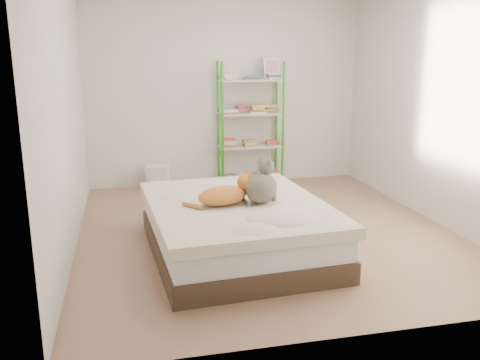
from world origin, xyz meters
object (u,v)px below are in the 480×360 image
object	(u,v)px
grey_cat	(261,182)
white_bin	(158,178)
bed	(237,228)
orange_cat	(222,193)
shelf_unit	(251,124)
cardboard_box	(258,201)

from	to	relation	value
grey_cat	white_bin	bearing A→B (deg)	-17.82
bed	orange_cat	distance (m)	0.39
grey_cat	shelf_unit	xyz separation A→B (m)	(0.52, 2.48, 0.17)
shelf_unit	white_bin	world-z (taller)	shelf_unit
grey_cat	shelf_unit	distance (m)	2.54
cardboard_box	shelf_unit	bearing A→B (deg)	86.50
bed	shelf_unit	size ratio (longest dim) A/B	1.16
grey_cat	bed	bearing A→B (deg)	35.50
bed	cardboard_box	world-z (taller)	bed
grey_cat	orange_cat	bearing A→B (deg)	52.63
grey_cat	white_bin	distance (m)	2.62
bed	shelf_unit	bearing A→B (deg)	69.35
cardboard_box	white_bin	size ratio (longest dim) A/B	1.39
white_bin	grey_cat	bearing A→B (deg)	-72.54
orange_cat	cardboard_box	world-z (taller)	orange_cat
orange_cat	shelf_unit	world-z (taller)	shelf_unit
bed	orange_cat	world-z (taller)	orange_cat
shelf_unit	cardboard_box	xyz separation A→B (m)	(-0.25, -1.35, -0.70)
shelf_unit	cardboard_box	world-z (taller)	shelf_unit
grey_cat	cardboard_box	bearing A→B (deg)	-48.50
bed	white_bin	distance (m)	2.44
bed	grey_cat	bearing A→B (deg)	-23.01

